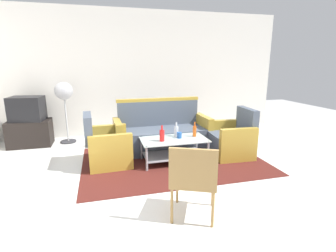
% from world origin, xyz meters
% --- Properties ---
extents(ground_plane, '(14.00, 14.00, 0.00)m').
position_xyz_m(ground_plane, '(0.00, 0.00, 0.00)').
color(ground_plane, white).
extents(wall_back, '(6.52, 0.12, 2.80)m').
position_xyz_m(wall_back, '(0.00, 3.06, 1.40)').
color(wall_back, silver).
rests_on(wall_back, ground).
extents(rug, '(3.01, 2.08, 0.01)m').
position_xyz_m(rug, '(0.08, 0.99, 0.01)').
color(rug, '#511E19').
rests_on(rug, ground).
extents(couch, '(1.81, 0.78, 0.96)m').
position_xyz_m(couch, '(0.04, 1.64, 0.32)').
color(couch, '#4C5666').
rests_on(couch, rug).
extents(armchair_left, '(0.73, 0.79, 0.85)m').
position_xyz_m(armchair_left, '(-1.02, 1.14, 0.29)').
color(armchair_left, '#4C5666').
rests_on(armchair_left, rug).
extents(armchair_right, '(0.73, 0.79, 0.85)m').
position_xyz_m(armchair_right, '(1.17, 0.99, 0.29)').
color(armchair_right, '#4C5666').
rests_on(armchair_right, rug).
extents(coffee_table, '(1.10, 0.60, 0.40)m').
position_xyz_m(coffee_table, '(0.07, 0.94, 0.27)').
color(coffee_table, silver).
rests_on(coffee_table, rug).
extents(bottle_clear, '(0.07, 0.07, 0.25)m').
position_xyz_m(bottle_clear, '(0.16, 1.08, 0.50)').
color(bottle_clear, silver).
rests_on(bottle_clear, coffee_table).
extents(bottle_orange, '(0.06, 0.06, 0.26)m').
position_xyz_m(bottle_orange, '(0.46, 0.99, 0.51)').
color(bottle_orange, '#D85919').
rests_on(bottle_orange, coffee_table).
extents(bottle_red, '(0.08, 0.08, 0.26)m').
position_xyz_m(bottle_red, '(-0.15, 0.87, 0.51)').
color(bottle_red, red).
rests_on(bottle_red, coffee_table).
extents(cup, '(0.08, 0.08, 0.10)m').
position_xyz_m(cup, '(0.17, 0.97, 0.46)').
color(cup, '#2659A5').
rests_on(cup, coffee_table).
extents(tv_stand, '(0.80, 0.50, 0.52)m').
position_xyz_m(tv_stand, '(-2.48, 2.55, 0.26)').
color(tv_stand, black).
rests_on(tv_stand, ground).
extents(television, '(0.65, 0.52, 0.48)m').
position_xyz_m(television, '(-2.48, 2.55, 0.76)').
color(television, black).
rests_on(television, tv_stand).
extents(pedestal_fan, '(0.36, 0.36, 1.27)m').
position_xyz_m(pedestal_fan, '(-1.78, 2.60, 1.01)').
color(pedestal_fan, '#2D2D33').
rests_on(pedestal_fan, ground).
extents(wicker_chair, '(0.64, 0.64, 0.84)m').
position_xyz_m(wicker_chair, '(-0.18, -0.68, 0.49)').
color(wicker_chair, '#AD844C').
rests_on(wicker_chair, ground).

